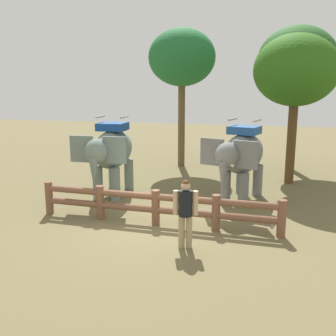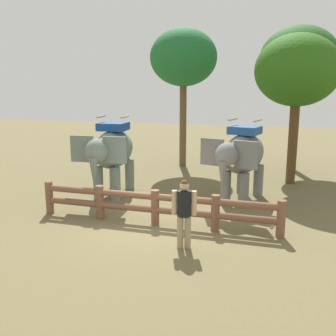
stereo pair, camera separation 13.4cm
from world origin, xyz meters
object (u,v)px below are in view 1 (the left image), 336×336
elephant_center (241,156)px  tree_back_center (182,58)px  elephant_near_left (111,152)px  tree_far_left (297,61)px  tourist_woman_in_black (185,209)px  tree_far_right (296,71)px  log_fence (156,205)px

elephant_center → tree_back_center: (-3.30, 5.50, 3.67)m
elephant_center → tree_back_center: bearing=121.0°
tree_back_center → elephant_center: bearing=-59.0°
elephant_near_left → tree_far_left: (6.73, 6.32, 3.49)m
tourist_woman_in_black → tree_far_left: 11.61m
tree_back_center → tree_far_right: (5.15, -2.36, -0.71)m
elephant_near_left → tree_back_center: size_ratio=0.51×
log_fence → tree_far_right: 8.40m
log_fence → tree_back_center: 9.78m
tree_far_left → elephant_center: bearing=-109.1°
tree_far_left → tree_far_right: (-0.20, -2.78, -0.57)m
log_fence → tree_back_center: (-1.04, 8.52, 4.69)m
tree_back_center → tree_far_right: tree_back_center is taller
log_fence → tourist_woman_in_black: tourist_woman_in_black is taller
log_fence → elephant_near_left: elephant_near_left is taller
tourist_woman_in_black → tree_back_center: (-2.23, 9.97, 4.27)m
elephant_center → tree_far_right: bearing=59.5°
tree_far_left → tree_back_center: bearing=-175.6°
tree_far_left → tree_far_right: bearing=-94.1°
log_fence → elephant_near_left: (-2.42, 2.61, 1.05)m
elephant_near_left → elephant_center: 4.70m
tree_far_left → tree_far_right: tree_far_left is taller
log_fence → tree_far_right: bearing=56.3°
log_fence → elephant_center: elephant_center is taller
elephant_near_left → tourist_woman_in_black: size_ratio=1.93×
tree_far_right → log_fence: bearing=-123.7°
elephant_near_left → tree_far_right: size_ratio=0.57×
tree_far_left → elephant_near_left: bearing=-136.8°
tree_far_right → tourist_woman_in_black: bearing=-111.0°
tree_far_left → log_fence: bearing=-115.8°
elephant_center → tree_back_center: size_ratio=0.52×
log_fence → tree_far_left: tree_far_left is taller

